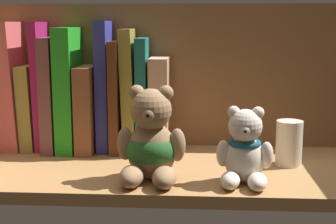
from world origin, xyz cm
name	(u,v)px	position (x,y,z in cm)	size (l,w,h in cm)	color
shelf_board	(185,172)	(0.00, 0.00, 1.00)	(82.36, 29.63, 2.00)	#9E7042
shelf_back_panel	(187,81)	(0.00, 15.42, 15.12)	(84.76, 1.20, 30.23)	brown
book_1	(13,86)	(-34.24, 11.43, 14.35)	(3.52, 10.94, 24.69)	#D05A5A
book_2	(31,107)	(-30.78, 11.43, 10.21)	(2.60, 9.76, 16.43)	#9C8D40
book_3	(43,86)	(-28.28, 11.43, 14.36)	(1.60, 9.61, 24.72)	#9E1C5A
book_4	(55,93)	(-25.89, 11.43, 12.94)	(2.37, 13.95, 21.88)	brown
book_5	(71,89)	(-22.65, 11.43, 13.84)	(3.30, 14.03, 23.68)	green
book_6	(90,107)	(-19.00, 11.43, 10.23)	(3.20, 14.50, 16.47)	brown
book_7	(105,86)	(-15.87, 11.43, 14.46)	(2.25, 10.09, 24.93)	#33379B
book_8	(118,96)	(-13.47, 11.43, 12.59)	(1.77, 12.56, 21.17)	#5A2E15
book_9	(130,90)	(-11.03, 11.43, 13.71)	(2.31, 10.64, 23.43)	olive
book_10	(143,94)	(-8.47, 11.43, 12.88)	(2.02, 10.73, 21.77)	#19675E
book_11	(160,104)	(-5.29, 11.43, 11.03)	(3.55, 10.37, 18.06)	tan
teddy_bear_larger	(151,143)	(-5.14, -7.61, 7.93)	(10.99, 11.47, 15.08)	#93704C
teddy_bear_smaller	(245,151)	(9.40, -8.55, 7.15)	(8.88, 9.10, 12.06)	beige
pillar_candle	(289,143)	(18.07, 1.90, 5.95)	(4.56, 4.56, 7.89)	silver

